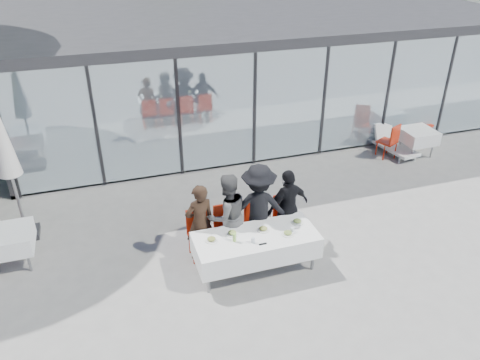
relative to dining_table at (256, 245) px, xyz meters
name	(u,v)px	position (x,y,z in m)	size (l,w,h in m)	color
ground	(272,262)	(0.37, 0.08, -0.54)	(90.00, 90.00, 0.00)	gray
pavilion	(241,47)	(2.37, 8.24, 1.61)	(14.80, 8.80, 3.44)	gray
dining_table	(256,245)	(0.00, 0.00, 0.00)	(2.26, 0.96, 0.75)	white
diner_a	(200,223)	(-0.89, 0.64, 0.26)	(0.58, 0.58, 1.60)	#302015
diner_chair_a	(199,231)	(-0.89, 0.75, 0.00)	(0.44, 0.44, 0.97)	#B4220C
diner_b	(227,215)	(-0.35, 0.64, 0.32)	(0.83, 0.83, 1.71)	#555555
diner_chair_b	(226,226)	(-0.35, 0.75, 0.00)	(0.44, 0.44, 0.97)	#B4220C
diner_c	(258,208)	(0.27, 0.64, 0.37)	(1.17, 1.17, 1.81)	black
diner_chair_c	(256,221)	(0.27, 0.75, 0.00)	(0.44, 0.44, 0.97)	#B4220C
diner_d	(288,207)	(0.89, 0.64, 0.27)	(0.95, 0.95, 1.61)	black
diner_chair_d	(285,215)	(0.89, 0.75, 0.00)	(0.44, 0.44, 0.97)	#B4220C
plate_a	(211,239)	(-0.81, 0.10, 0.24)	(0.23, 0.23, 0.07)	white
plate_b	(232,233)	(-0.40, 0.17, 0.24)	(0.23, 0.23, 0.07)	white
plate_c	(263,229)	(0.18, 0.12, 0.24)	(0.23, 0.23, 0.07)	white
plate_d	(297,221)	(0.88, 0.15, 0.24)	(0.23, 0.23, 0.07)	white
plate_extra	(288,233)	(0.56, -0.14, 0.24)	(0.23, 0.23, 0.07)	white
juice_bottle	(234,237)	(-0.42, -0.04, 0.30)	(0.06, 0.06, 0.17)	#94C853
drinking_glasses	(273,235)	(0.27, -0.14, 0.26)	(0.86, 0.15, 0.10)	silver
folded_eyeglasses	(263,244)	(0.03, -0.28, 0.22)	(0.14, 0.03, 0.01)	black
spare_table_left	(9,240)	(-4.32, 1.52, 0.02)	(0.86, 0.86, 0.74)	white
spare_table_right	(418,136)	(5.90, 3.28, 0.02)	(0.86, 0.86, 0.74)	white
spare_chair_a	(421,121)	(6.69, 4.21, 0.00)	(0.56, 0.56, 0.97)	#B4220C
spare_chair_b	(391,140)	(5.07, 3.33, 0.00)	(0.59, 0.59, 0.97)	#B4220C
market_umbrella	(4,148)	(-4.17, 2.44, 1.47)	(0.50, 0.50, 3.00)	black
lounger	(392,143)	(5.38, 3.64, -0.28)	(0.80, 1.41, 0.72)	white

